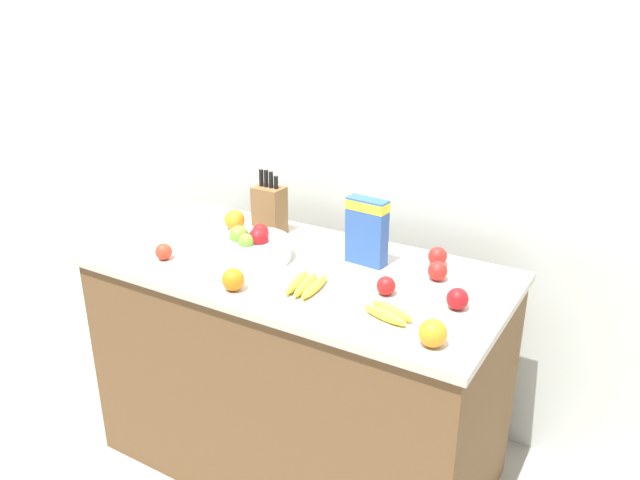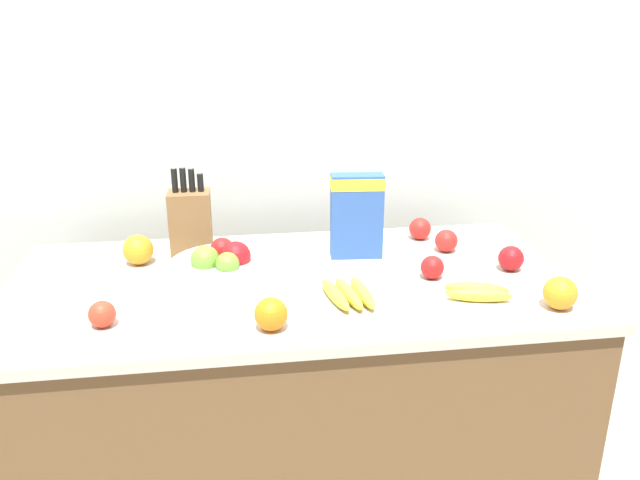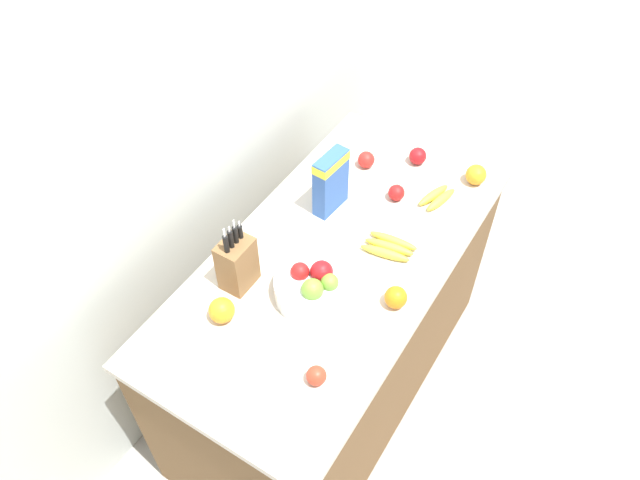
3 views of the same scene
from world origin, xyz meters
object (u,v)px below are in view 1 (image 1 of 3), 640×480
(knife_block, at_px, (269,209))
(orange_front_center, at_px, (235,220))
(apple_middle, at_px, (438,256))
(orange_near_bowl, at_px, (433,333))
(banana_bunch_left, at_px, (388,313))
(banana_bunch_right, at_px, (306,285))
(fruit_bowl, at_px, (252,247))
(orange_back_center, at_px, (233,280))
(apple_rear, at_px, (458,299))
(cereal_box, at_px, (367,228))
(apple_near_bananas, at_px, (438,271))
(apple_leftmost, at_px, (386,286))
(apple_rightmost, at_px, (164,252))

(knife_block, bearing_deg, orange_front_center, -163.78)
(apple_middle, height_order, orange_near_bowl, orange_near_bowl)
(banana_bunch_left, relative_size, banana_bunch_right, 0.92)
(orange_front_center, bearing_deg, fruit_bowl, -40.24)
(banana_bunch_left, xyz_separation_m, orange_front_center, (-0.90, 0.37, 0.03))
(orange_front_center, bearing_deg, orange_near_bowl, -22.96)
(orange_back_center, bearing_deg, apple_rear, 20.34)
(cereal_box, bearing_deg, banana_bunch_right, -99.82)
(knife_block, distance_m, banana_bunch_right, 0.57)
(banana_bunch_left, xyz_separation_m, apple_near_bananas, (0.03, 0.34, 0.02))
(knife_block, distance_m, banana_bunch_left, 0.86)
(banana_bunch_left, xyz_separation_m, apple_leftmost, (-0.08, 0.14, 0.01))
(cereal_box, xyz_separation_m, orange_back_center, (-0.29, -0.44, -0.10))
(fruit_bowl, bearing_deg, banana_bunch_left, -13.71)
(banana_bunch_left, bearing_deg, knife_block, 150.82)
(apple_rightmost, bearing_deg, apple_middle, 27.85)
(fruit_bowl, bearing_deg, apple_rightmost, -148.02)
(apple_rear, distance_m, apple_leftmost, 0.24)
(banana_bunch_right, bearing_deg, knife_block, 137.71)
(knife_block, distance_m, fruit_bowl, 0.28)
(knife_block, height_order, apple_middle, knife_block)
(knife_block, relative_size, apple_rightmost, 4.82)
(apple_rear, bearing_deg, apple_middle, 121.45)
(apple_rear, relative_size, orange_front_center, 0.82)
(banana_bunch_right, bearing_deg, orange_back_center, -147.48)
(apple_rightmost, height_order, orange_near_bowl, orange_near_bowl)
(cereal_box, relative_size, apple_leftmost, 3.88)
(apple_middle, xyz_separation_m, apple_leftmost, (-0.06, -0.32, -0.00))
(fruit_bowl, bearing_deg, orange_near_bowl, -16.39)
(knife_block, height_order, apple_leftmost, knife_block)
(fruit_bowl, bearing_deg, orange_back_center, -67.36)
(cereal_box, relative_size, orange_back_center, 3.23)
(banana_bunch_left, bearing_deg, orange_front_center, 157.54)
(banana_bunch_left, height_order, apple_near_bananas, apple_near_bananas)
(apple_middle, distance_m, apple_near_bananas, 0.13)
(fruit_bowl, distance_m, apple_near_bananas, 0.70)
(orange_back_center, bearing_deg, orange_near_bowl, 0.66)
(knife_block, distance_m, apple_middle, 0.74)
(knife_block, height_order, apple_rightmost, knife_block)
(knife_block, bearing_deg, banana_bunch_left, -29.18)
(apple_leftmost, height_order, apple_near_bananas, apple_near_bananas)
(orange_near_bowl, height_order, orange_back_center, orange_near_bowl)
(apple_middle, distance_m, apple_leftmost, 0.33)
(orange_front_center, bearing_deg, banana_bunch_left, -22.46)
(fruit_bowl, height_order, apple_rear, fruit_bowl)
(apple_leftmost, bearing_deg, orange_front_center, 164.51)
(apple_rightmost, height_order, apple_near_bananas, apple_near_bananas)
(cereal_box, xyz_separation_m, apple_rear, (0.42, -0.17, -0.10))
(apple_rear, distance_m, orange_near_bowl, 0.25)
(orange_back_center, bearing_deg, orange_front_center, 127.56)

